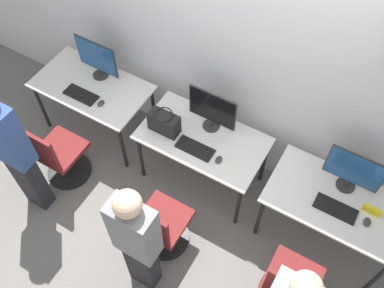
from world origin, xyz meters
name	(u,v)px	position (x,y,z in m)	size (l,w,h in m)	color
ground_plane	(185,201)	(0.00, 0.00, 0.00)	(20.00, 20.00, 0.00)	slate
wall_back	(231,56)	(0.00, 0.82, 1.40)	(12.00, 0.05, 2.80)	silver
desk_left	(92,90)	(-1.36, 0.35, 0.65)	(1.23, 0.69, 0.72)	silver
monitor_left	(97,58)	(-1.36, 0.52, 0.97)	(0.49, 0.17, 0.46)	#2D2D2D
keyboard_left	(81,95)	(-1.36, 0.18, 0.73)	(0.37, 0.15, 0.02)	black
mouse_left	(101,103)	(-1.10, 0.19, 0.74)	(0.06, 0.09, 0.03)	#333333
office_chair_left	(59,157)	(-1.29, -0.39, 0.37)	(0.48, 0.48, 0.89)	black
person_left	(11,148)	(-1.33, -0.75, 0.95)	(0.36, 0.23, 1.73)	#232328
desk_center	(203,142)	(0.00, 0.35, 0.65)	(1.23, 0.69, 0.72)	silver
monitor_center	(212,110)	(0.00, 0.51, 0.97)	(0.49, 0.17, 0.46)	#2D2D2D
keyboard_center	(195,148)	(0.00, 0.19, 0.73)	(0.37, 0.15, 0.02)	black
mouse_center	(219,160)	(0.26, 0.19, 0.74)	(0.06, 0.09, 0.03)	#333333
office_chair_center	(161,227)	(0.04, -0.51, 0.37)	(0.48, 0.48, 0.89)	black
person_center	(137,241)	(0.09, -0.88, 0.87)	(0.36, 0.21, 1.60)	#232328
desk_right	(336,205)	(1.36, 0.35, 0.65)	(1.23, 0.69, 0.72)	silver
monitor_right	(354,171)	(1.36, 0.53, 0.97)	(0.49, 0.17, 0.46)	#2D2D2D
keyboard_right	(335,208)	(1.36, 0.26, 0.73)	(0.37, 0.15, 0.02)	black
mouse_right	(367,222)	(1.63, 0.27, 0.74)	(0.06, 0.09, 0.03)	#333333
office_chair_right	(289,287)	(1.29, -0.42, 0.37)	(0.48, 0.48, 0.89)	black
handbag	(164,122)	(-0.37, 0.24, 0.84)	(0.30, 0.18, 0.25)	black
placard_right	(372,210)	(1.63, 0.38, 0.76)	(0.16, 0.03, 0.08)	yellow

